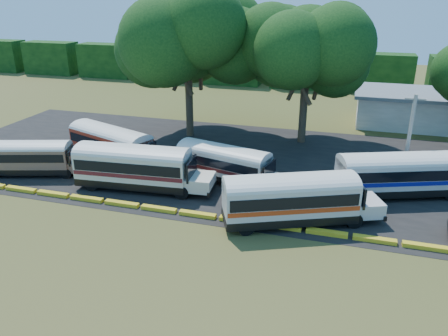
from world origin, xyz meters
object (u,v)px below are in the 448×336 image
(bus_red, at_px, (113,143))
(tree_west, at_px, (187,34))
(bus_beige, at_px, (29,156))
(bus_white_red, at_px, (293,197))
(bus_cream_west, at_px, (136,165))

(bus_red, distance_m, tree_west, 13.96)
(bus_beige, height_order, bus_white_red, bus_white_red)
(bus_cream_west, relative_size, tree_west, 0.72)
(bus_cream_west, height_order, tree_west, tree_west)
(bus_white_red, bearing_deg, bus_beige, 150.80)
(bus_beige, bearing_deg, tree_west, 40.21)
(bus_cream_west, xyz_separation_m, tree_west, (-0.90, 14.55, 8.79))
(bus_beige, relative_size, bus_cream_west, 0.84)
(bus_cream_west, distance_m, tree_west, 17.03)
(bus_beige, bearing_deg, bus_white_red, -22.49)
(bus_red, relative_size, bus_white_red, 0.98)
(bus_beige, xyz_separation_m, bus_red, (5.66, 4.34, 0.27))
(bus_red, height_order, tree_west, tree_west)
(tree_west, bearing_deg, bus_cream_west, -86.47)
(bus_cream_west, bearing_deg, tree_west, 88.80)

